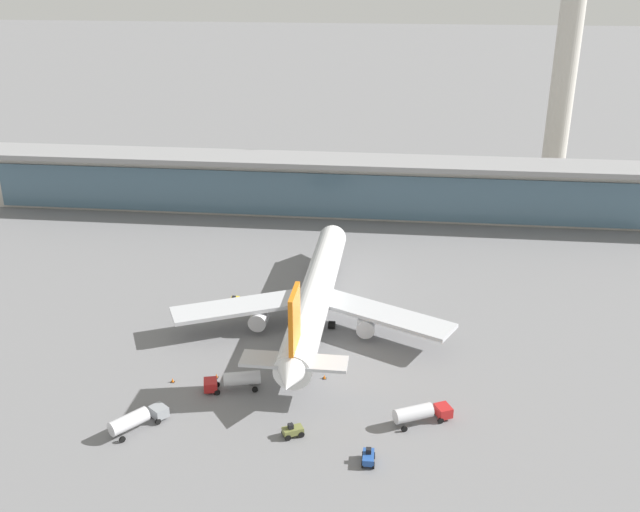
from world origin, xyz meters
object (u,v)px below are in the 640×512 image
object	(u,v)px
control_tower	(570,26)
safety_cone_charlie	(324,377)
service_truck_on_taxiway_blue	(368,457)
service_truck_near_nose_olive	(293,431)
service_truck_by_tail_red	(420,413)
airliner_on_stand	(315,296)
service_truck_under_wing_grey	(136,419)
service_truck_mid_apron_yellow	(234,301)
safety_cone_echo	(173,380)
service_truck_at_far_stand_red	(235,380)
safety_cone_delta	(251,382)
safety_cone_alpha	(216,376)
safety_cone_bravo	(279,374)

from	to	relation	value
control_tower	safety_cone_charlie	world-z (taller)	control_tower
service_truck_on_taxiway_blue	service_truck_near_nose_olive	bearing A→B (deg)	157.14
control_tower	service_truck_by_tail_red	bearing A→B (deg)	-108.44
airliner_on_stand	service_truck_under_wing_grey	size ratio (longest dim) A/B	7.97
service_truck_near_nose_olive	safety_cone_charlie	world-z (taller)	service_truck_near_nose_olive
service_truck_mid_apron_yellow	service_truck_by_tail_red	world-z (taller)	service_truck_by_tail_red
service_truck_under_wing_grey	safety_cone_echo	world-z (taller)	service_truck_under_wing_grey
service_truck_at_far_stand_red	service_truck_mid_apron_yellow	bearing A→B (deg)	102.96
control_tower	service_truck_near_nose_olive	bearing A→B (deg)	-115.01
safety_cone_charlie	safety_cone_delta	xyz separation A→B (m)	(-11.15, -2.85, 0.00)
control_tower	service_truck_under_wing_grey	bearing A→B (deg)	-122.86
service_truck_at_far_stand_red	safety_cone_charlie	distance (m)	14.07
safety_cone_alpha	service_truck_on_taxiway_blue	bearing A→B (deg)	-35.81
service_truck_by_tail_red	safety_cone_alpha	distance (m)	32.79
safety_cone_bravo	safety_cone_echo	size ratio (longest dim) A/B	1.00
service_truck_near_nose_olive	service_truck_mid_apron_yellow	xyz separation A→B (m)	(-16.89, 38.52, 0.00)
safety_cone_charlie	safety_cone_echo	distance (m)	23.71
safety_cone_alpha	safety_cone_delta	size ratio (longest dim) A/B	1.00
service_truck_near_nose_olive	control_tower	xyz separation A→B (m)	(55.48, 118.95, 43.35)
service_truck_under_wing_grey	service_truck_on_taxiway_blue	bearing A→B (deg)	-6.19
service_truck_under_wing_grey	safety_cone_bravo	xyz separation A→B (m)	(17.50, 16.04, -1.39)
airliner_on_stand	service_truck_near_nose_olive	distance (m)	33.57
service_truck_on_taxiway_blue	service_truck_under_wing_grey	bearing A→B (deg)	173.81
safety_cone_alpha	airliner_on_stand	bearing A→B (deg)	56.02
service_truck_by_tail_red	safety_cone_charlie	size ratio (longest dim) A/B	12.45
service_truck_mid_apron_yellow	safety_cone_echo	world-z (taller)	service_truck_mid_apron_yellow
control_tower	safety_cone_alpha	xyz separation A→B (m)	(-69.64, -105.53, -43.91)
service_truck_mid_apron_yellow	safety_cone_charlie	bearing A→B (deg)	-50.02
service_truck_on_taxiway_blue	safety_cone_alpha	bearing A→B (deg)	144.19
control_tower	service_truck_on_taxiway_blue	bearing A→B (deg)	-109.95
safety_cone_alpha	safety_cone_charlie	bearing A→B (deg)	5.44
service_truck_under_wing_grey	safety_cone_echo	size ratio (longest dim) A/B	11.59
service_truck_near_nose_olive	safety_cone_echo	distance (m)	23.56
airliner_on_stand	control_tower	size ratio (longest dim) A/B	0.79
airliner_on_stand	safety_cone_charlie	distance (m)	19.26
service_truck_on_taxiway_blue	service_truck_at_far_stand_red	bearing A→B (deg)	144.71
service_truck_on_taxiway_blue	airliner_on_stand	bearing A→B (deg)	106.89
service_truck_at_far_stand_red	service_truck_on_taxiway_blue	bearing A→B (deg)	-35.29
service_truck_by_tail_red	safety_cone_charlie	world-z (taller)	service_truck_by_tail_red
safety_cone_bravo	safety_cone_alpha	bearing A→B (deg)	-170.21
service_truck_near_nose_olive	safety_cone_charlie	xyz separation A→B (m)	(2.81, 15.03, -0.56)
service_truck_under_wing_grey	service_truck_on_taxiway_blue	world-z (taller)	service_truck_under_wing_grey
service_truck_by_tail_red	service_truck_on_taxiway_blue	bearing A→B (deg)	-125.64
service_truck_near_nose_olive	service_truck_on_taxiway_blue	size ratio (longest dim) A/B	1.15
control_tower	safety_cone_alpha	world-z (taller)	control_tower
safety_cone_delta	service_truck_at_far_stand_red	bearing A→B (deg)	-139.82
safety_cone_charlie	safety_cone_bravo	bearing A→B (deg)	179.58
safety_cone_alpha	safety_cone_bravo	distance (m)	9.81
safety_cone_charlie	service_truck_at_far_stand_red	bearing A→B (deg)	-160.83
airliner_on_stand	safety_cone_echo	size ratio (longest dim) A/B	92.28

